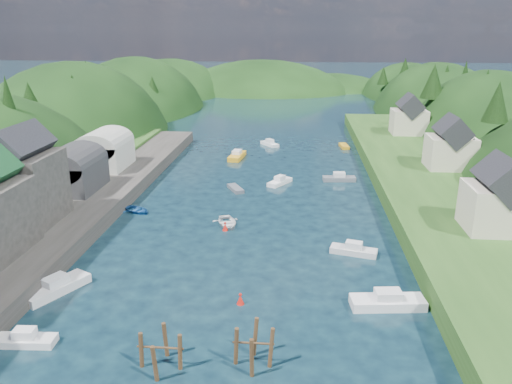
# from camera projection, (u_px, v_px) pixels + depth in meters

# --- Properties ---
(ground) EXTENTS (600.00, 600.00, 0.00)m
(ground) POSITION_uv_depth(u_px,v_px,m) (267.00, 174.00, 84.42)
(ground) COLOR black
(ground) RESTS_ON ground
(hillside_left) EXTENTS (44.00, 245.56, 52.00)m
(hillside_left) POSITION_uv_depth(u_px,v_px,m) (78.00, 173.00, 114.29)
(hillside_left) COLOR black
(hillside_left) RESTS_ON ground
(hillside_right) EXTENTS (36.00, 245.56, 48.00)m
(hillside_right) POSITION_uv_depth(u_px,v_px,m) (484.00, 180.00, 106.69)
(hillside_right) COLOR black
(hillside_right) RESTS_ON ground
(far_hills) EXTENTS (103.00, 68.00, 44.00)m
(far_hills) POSITION_uv_depth(u_px,v_px,m) (290.00, 116.00, 205.07)
(far_hills) COLOR black
(far_hills) RESTS_ON ground
(hill_trees) EXTENTS (91.81, 151.27, 12.15)m
(hill_trees) POSITION_uv_depth(u_px,v_px,m) (273.00, 96.00, 95.69)
(hill_trees) COLOR black
(hill_trees) RESTS_ON ground
(quay_left) EXTENTS (12.00, 110.00, 2.00)m
(quay_left) POSITION_uv_depth(u_px,v_px,m) (44.00, 232.00, 57.68)
(quay_left) COLOR #2D2B28
(quay_left) RESTS_ON ground
(boat_sheds) EXTENTS (7.00, 21.00, 7.50)m
(boat_sheds) POSITION_uv_depth(u_px,v_px,m) (89.00, 156.00, 74.50)
(boat_sheds) COLOR #2D2D30
(boat_sheds) RESTS_ON quay_left
(terrace_right) EXTENTS (16.00, 120.00, 2.40)m
(terrace_right) POSITION_uv_depth(u_px,v_px,m) (434.00, 189.00, 72.52)
(terrace_right) COLOR #234719
(terrace_right) RESTS_ON ground
(right_bank_cottages) EXTENTS (9.00, 59.24, 8.41)m
(right_bank_cottages) POSITION_uv_depth(u_px,v_px,m) (444.00, 146.00, 78.71)
(right_bank_cottages) COLOR beige
(right_bank_cottages) RESTS_ON terrace_right
(piling_cluster_near) EXTENTS (3.41, 3.17, 3.49)m
(piling_cluster_near) POSITION_uv_depth(u_px,v_px,m) (161.00, 354.00, 35.83)
(piling_cluster_near) COLOR #382314
(piling_cluster_near) RESTS_ON ground
(piling_cluster_far) EXTENTS (3.04, 2.85, 3.75)m
(piling_cluster_far) POSITION_uv_depth(u_px,v_px,m) (253.00, 350.00, 36.08)
(piling_cluster_far) COLOR #382314
(piling_cluster_far) RESTS_ON ground
(channel_buoy_near) EXTENTS (0.70, 0.70, 1.10)m
(channel_buoy_near) POSITION_uv_depth(u_px,v_px,m) (240.00, 299.00, 44.45)
(channel_buoy_near) COLOR #B2150E
(channel_buoy_near) RESTS_ON ground
(channel_buoy_far) EXTENTS (0.70, 0.70, 1.10)m
(channel_buoy_far) POSITION_uv_depth(u_px,v_px,m) (225.00, 227.00, 60.72)
(channel_buoy_far) COLOR #B2150E
(channel_buoy_far) RESTS_ON ground
(moored_boats) EXTENTS (36.26, 87.35, 2.22)m
(moored_boats) POSITION_uv_depth(u_px,v_px,m) (216.00, 240.00, 56.66)
(moored_boats) COLOR silver
(moored_boats) RESTS_ON ground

